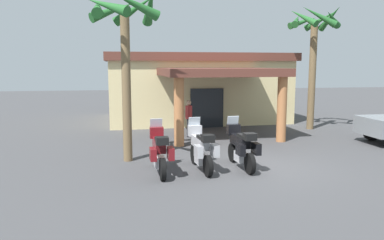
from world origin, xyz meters
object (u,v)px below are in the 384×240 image
palm_tree_near_portico (314,37)px  palm_tree_roadside (124,29)px  motel_building (195,86)px  motorcycle_silver (201,149)px  motorcycle_maroon (160,151)px  motorcycle_black (241,147)px  pedestrian (189,116)px

palm_tree_near_portico → palm_tree_roadside: (-9.55, -5.15, -0.24)m
motel_building → motorcycle_silver: (-1.84, -11.36, -1.35)m
motel_building → palm_tree_roadside: palm_tree_roadside is taller
motorcycle_maroon → motorcycle_black: 2.69m
motorcycle_black → motorcycle_silver: bearing=87.9°
motel_building → palm_tree_near_portico: (5.37, -4.56, 2.72)m
motel_building → palm_tree_roadside: bearing=-115.1°
motel_building → motorcycle_silver: bearing=-101.1°
motorcycle_maroon → palm_tree_near_portico: 11.74m
motorcycle_silver → motorcycle_maroon: bearing=91.1°
pedestrian → palm_tree_roadside: (-2.88, -4.05, 3.53)m
motorcycle_maroon → motorcycle_silver: bearing=-85.7°
motorcycle_silver → palm_tree_roadside: bearing=50.1°
palm_tree_roadside → pedestrian: bearing=54.6°
motorcycle_silver → palm_tree_near_portico: size_ratio=0.35×
motorcycle_black → palm_tree_near_portico: (5.87, 6.76, 4.07)m
motorcycle_maroon → palm_tree_roadside: size_ratio=0.37×
motorcycle_maroon → motorcycle_silver: size_ratio=1.00×
pedestrian → motel_building: bearing=-81.5°
motel_building → palm_tree_roadside: (-4.18, -9.71, 2.48)m
motel_building → motorcycle_silver: size_ratio=5.37×
motorcycle_silver → motorcycle_black: size_ratio=1.00×
motorcycle_maroon → pedestrian: bearing=-19.5°
motorcycle_silver → pedestrian: (0.54, 5.69, 0.30)m
pedestrian → palm_tree_roadside: palm_tree_roadside is taller
motorcycle_maroon → palm_tree_roadside: palm_tree_roadside is taller
motel_building → motorcycle_silver: motel_building is taller
motel_building → motorcycle_maroon: motel_building is taller
pedestrian → palm_tree_near_portico: size_ratio=0.27×
motorcycle_silver → pedestrian: 5.73m
motel_building → motorcycle_black: 11.41m
palm_tree_near_portico → motorcycle_maroon: bearing=-141.0°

